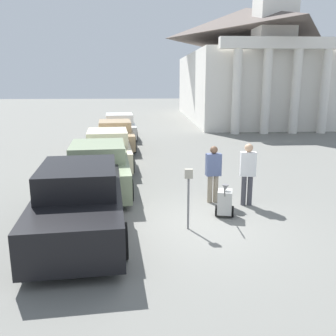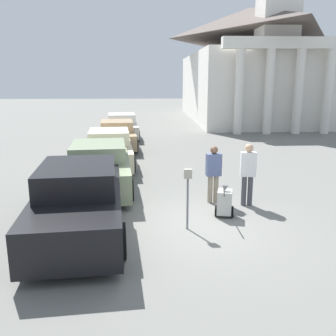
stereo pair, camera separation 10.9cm
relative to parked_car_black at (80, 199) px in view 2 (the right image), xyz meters
The scene contains 11 objects.
ground_plane 2.67m from the parked_car_black, ahead, with size 120.00×120.00×0.00m, color slate.
parked_car_black is the anchor object (origin of this frame).
parked_car_sage 3.54m from the parked_car_black, 90.01° to the left, with size 2.36×5.24×1.48m.
parked_car_cream 6.76m from the parked_car_black, 90.00° to the left, with size 2.24×5.02×1.46m.
parked_car_tan 10.68m from the parked_car_black, 90.00° to the left, with size 2.23×4.84×1.41m.
parked_car_white 14.23m from the parked_car_black, 90.00° to the left, with size 2.22×4.91×1.44m.
parking_meter 2.51m from the parked_car_black, ahead, with size 0.18×0.09×1.45m.
person_worker 3.88m from the parked_car_black, 28.03° to the left, with size 0.44×0.25×1.64m.
person_supervisor 4.59m from the parked_car_black, 19.39° to the left, with size 0.44×0.26×1.74m.
equipment_cart 3.61m from the parked_car_black, 11.11° to the left, with size 0.52×1.00×1.00m.
church 26.66m from the parked_car_black, 67.27° to the left, with size 9.67×18.90×22.35m.
Camera 2 is at (-0.95, -8.36, 3.45)m, focal length 40.00 mm.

